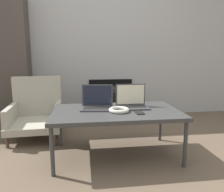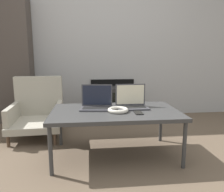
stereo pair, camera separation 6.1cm
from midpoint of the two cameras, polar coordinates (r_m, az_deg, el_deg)
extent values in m
plane|color=brown|center=(2.04, 1.64, -19.38)|extent=(14.00, 14.00, 0.00)
cube|color=#999999|center=(3.70, -3.18, 14.89)|extent=(7.00, 0.06, 2.60)
cube|color=black|center=(3.73, -0.84, -0.40)|extent=(0.73, 0.03, 0.62)
cube|color=#333333|center=(2.19, 0.23, -4.23)|extent=(1.26, 0.74, 0.04)
cylinder|color=#333333|center=(1.96, -16.25, -13.83)|extent=(0.04, 0.04, 0.44)
cylinder|color=#333333|center=(2.13, 17.81, -11.96)|extent=(0.04, 0.04, 0.44)
cylinder|color=#333333|center=(2.57, -14.09, -7.85)|extent=(0.04, 0.04, 0.44)
cylinder|color=#333333|center=(2.70, 11.87, -6.87)|extent=(0.04, 0.04, 0.44)
cube|color=#38383D|center=(2.22, -4.73, -3.36)|extent=(0.34, 0.24, 0.02)
cube|color=black|center=(2.22, -4.74, -3.13)|extent=(0.28, 0.15, 0.00)
cube|color=#38383D|center=(2.29, -4.61, 0.20)|extent=(0.32, 0.05, 0.23)
cube|color=black|center=(2.29, -4.61, 0.18)|extent=(0.29, 0.04, 0.21)
cube|color=#38383D|center=(2.27, 4.69, -3.06)|extent=(0.33, 0.22, 0.02)
cube|color=black|center=(2.27, 4.69, -2.84)|extent=(0.28, 0.12, 0.00)
cube|color=#38383D|center=(2.34, 4.14, 0.41)|extent=(0.32, 0.02, 0.23)
cube|color=beige|center=(2.33, 4.16, 0.39)|extent=(0.29, 0.01, 0.21)
torus|color=beige|center=(2.13, 1.01, -3.66)|extent=(0.20, 0.20, 0.04)
cube|color=black|center=(2.10, 6.29, -4.27)|extent=(0.07, 0.15, 0.01)
cube|color=black|center=(3.54, -0.45, -1.84)|extent=(0.53, 0.39, 0.52)
cube|color=black|center=(3.34, -0.03, -2.57)|extent=(0.44, 0.01, 0.41)
cube|color=gray|center=(2.91, -19.85, -6.86)|extent=(0.65, 0.69, 0.08)
cube|color=gray|center=(3.11, -19.36, 0.01)|extent=(0.62, 0.13, 0.52)
cube|color=gray|center=(2.93, -25.39, -4.28)|extent=(0.09, 0.60, 0.20)
cube|color=gray|center=(2.83, -14.47, -4.06)|extent=(0.09, 0.60, 0.20)
cylinder|color=#4C3828|center=(2.75, -26.28, -10.72)|extent=(0.04, 0.04, 0.14)
cylinder|color=#4C3828|center=(2.63, -15.41, -10.94)|extent=(0.04, 0.04, 0.14)
cylinder|color=#4C3828|center=(3.26, -23.15, -7.23)|extent=(0.04, 0.04, 0.14)
cylinder|color=#4C3828|center=(3.16, -14.05, -7.24)|extent=(0.04, 0.04, 0.14)
cube|color=#3F3833|center=(3.69, -27.17, 7.94)|extent=(0.77, 0.30, 1.85)
camera|label=1|loc=(0.03, -90.71, -0.13)|focal=35.00mm
camera|label=2|loc=(0.03, 89.29, 0.13)|focal=35.00mm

